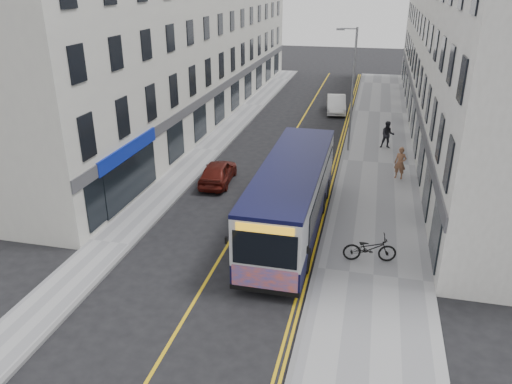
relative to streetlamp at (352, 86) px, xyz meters
The scene contains 17 objects.
ground 15.25m from the streetlamp, 106.58° to the right, with size 140.00×140.00×0.00m, color black.
pavement_east 5.20m from the streetlamp, 43.87° to the right, with size 4.50×64.00×0.12m, color #98989B.
pavement_west 10.33m from the streetlamp, 167.70° to the right, with size 2.00×64.00×0.12m, color #98989B.
kerb_east 4.76m from the streetlamp, 94.85° to the right, with size 0.18×64.00×0.13m, color slate.
kerb_west 9.45m from the streetlamp, 166.24° to the right, with size 0.18×64.00×0.13m, color slate.
road_centre_line 6.37m from the streetlamp, 154.37° to the right, with size 0.12×64.00×0.01m, color gold.
road_dbl_yellow_inner 4.85m from the streetlamp, 107.21° to the right, with size 0.10×64.00×0.01m, color gold.
road_dbl_yellow_outer 4.83m from the streetlamp, 101.85° to the right, with size 0.10×64.00×0.01m, color gold.
terrace_east 10.35m from the streetlamp, 43.68° to the left, with size 6.00×46.00×13.00m, color white.
terrace_west 15.06m from the streetlamp, 152.01° to the left, with size 6.00×46.00×13.00m, color beige.
streetlamp is the anchor object (origin of this frame).
city_bus 12.46m from the streetlamp, 98.13° to the right, with size 2.64×11.31×3.28m.
bicycle 14.77m from the streetlamp, 82.53° to the right, with size 0.75×2.15×1.13m, color black.
pedestrian_near 6.46m from the streetlamp, 53.92° to the right, with size 0.68×0.44×1.85m, color #905F41.
pedestrian_far 4.36m from the streetlamp, 23.25° to the left, with size 0.89×0.70×1.84m, color black.
car_white 11.36m from the streetlamp, 98.98° to the left, with size 1.54×4.42×1.46m, color silver.
car_maroon 10.61m from the streetlamp, 132.58° to the right, with size 1.58×3.93×1.34m, color #50130D.
Camera 1 is at (5.65, -18.39, 10.73)m, focal length 35.00 mm.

